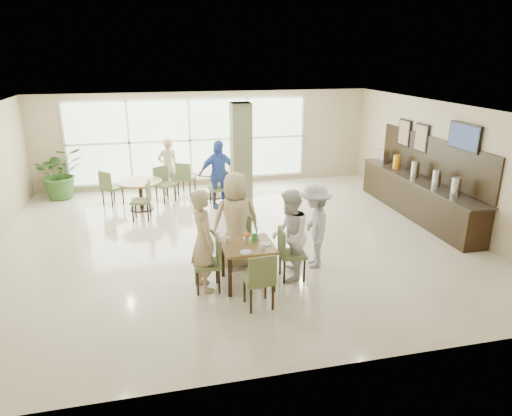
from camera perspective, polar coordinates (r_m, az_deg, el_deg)
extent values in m
plane|color=beige|center=(10.01, -2.67, -3.88)|extent=(10.00, 10.00, 0.00)
plane|color=white|center=(9.30, -2.94, 12.25)|extent=(10.00, 10.00, 0.00)
plane|color=tan|center=(13.91, -6.19, 8.53)|extent=(10.00, 0.00, 10.00)
plane|color=tan|center=(5.46, 5.85, -8.10)|extent=(10.00, 0.00, 10.00)
plane|color=tan|center=(11.52, 22.58, 5.04)|extent=(0.00, 9.00, 9.00)
plane|color=silver|center=(13.83, -8.25, 8.39)|extent=(7.00, 0.00, 7.00)
cube|color=#707E57|center=(10.77, -1.86, 5.61)|extent=(0.45, 0.45, 2.80)
cube|color=brown|center=(7.85, -1.11, -4.73)|extent=(0.89, 0.89, 0.05)
cube|color=black|center=(7.62, -3.28, -8.67)|extent=(0.06, 0.06, 0.70)
cube|color=black|center=(7.76, 2.22, -8.10)|extent=(0.06, 0.06, 0.70)
cube|color=black|center=(8.28, -4.18, -6.33)|extent=(0.06, 0.06, 0.70)
cube|color=black|center=(8.41, 0.88, -5.85)|extent=(0.06, 0.06, 0.70)
cylinder|color=brown|center=(12.05, -14.32, 3.18)|extent=(1.12, 1.12, 0.04)
cylinder|color=black|center=(12.16, -14.18, 1.48)|extent=(0.10, 0.10, 0.71)
cylinder|color=black|center=(12.26, -14.05, -0.04)|extent=(0.60, 0.60, 0.03)
cylinder|color=brown|center=(12.80, -5.35, 4.59)|extent=(1.19, 1.19, 0.04)
cylinder|color=black|center=(12.90, -5.30, 2.98)|extent=(0.10, 0.10, 0.71)
cylinder|color=black|center=(13.00, -5.26, 1.54)|extent=(0.60, 0.60, 0.03)
cylinder|color=white|center=(7.61, 0.89, -4.90)|extent=(0.08, 0.08, 0.10)
cylinder|color=white|center=(8.02, 0.12, -3.61)|extent=(0.08, 0.08, 0.10)
cylinder|color=white|center=(7.91, -3.55, -3.99)|extent=(0.08, 0.08, 0.10)
cylinder|color=white|center=(7.53, -1.28, -5.52)|extent=(0.20, 0.20, 0.01)
cylinder|color=white|center=(8.09, -0.91, -3.74)|extent=(0.20, 0.20, 0.01)
cylinder|color=white|center=(7.84, 1.18, -4.50)|extent=(0.20, 0.20, 0.01)
cylinder|color=#99B27F|center=(7.81, -1.11, -4.16)|extent=(0.07, 0.07, 0.12)
sphere|color=orange|center=(7.78, -0.90, -3.40)|extent=(0.07, 0.07, 0.07)
sphere|color=orange|center=(7.79, -1.27, -3.36)|extent=(0.07, 0.07, 0.07)
sphere|color=orange|center=(7.75, -1.19, -3.50)|extent=(0.07, 0.07, 0.07)
cube|color=green|center=(7.93, -0.20, -3.69)|extent=(0.10, 0.03, 0.15)
cube|color=black|center=(11.98, 19.42, 1.18)|extent=(0.60, 4.60, 0.90)
cube|color=black|center=(11.85, 19.66, 3.35)|extent=(0.64, 4.70, 0.04)
cube|color=black|center=(11.89, 21.13, 5.86)|extent=(0.04, 4.60, 1.00)
cylinder|color=silver|center=(10.69, 23.72, 2.46)|extent=(0.20, 0.20, 0.40)
cylinder|color=silver|center=(11.24, 21.65, 3.47)|extent=(0.20, 0.20, 0.40)
cylinder|color=silver|center=(11.96, 19.27, 4.62)|extent=(0.20, 0.20, 0.40)
cylinder|color=orange|center=(12.71, 17.15, 5.54)|extent=(0.18, 0.18, 0.36)
cube|color=silver|center=(13.31, 15.67, 6.24)|extent=(0.18, 0.30, 0.36)
cube|color=black|center=(10.87, 24.61, 8.08)|extent=(0.06, 1.00, 0.58)
cube|color=#7F99CC|center=(10.86, 24.50, 8.08)|extent=(0.01, 0.92, 0.50)
cube|color=black|center=(12.21, 19.98, 8.23)|extent=(0.04, 0.55, 0.70)
cube|color=brown|center=(12.20, 19.88, 8.23)|extent=(0.01, 0.47, 0.62)
cube|color=black|center=(12.88, 18.08, 8.93)|extent=(0.04, 0.55, 0.70)
cube|color=brown|center=(12.87, 17.99, 8.93)|extent=(0.01, 0.47, 0.62)
imported|color=#356026|center=(13.74, -23.28, 4.06)|extent=(1.65, 1.65, 1.44)
imported|color=tan|center=(7.70, -6.59, -4.04)|extent=(0.56, 0.72, 1.77)
imported|color=tan|center=(8.50, -2.50, -1.51)|extent=(0.90, 0.50, 1.82)
imported|color=white|center=(8.04, 4.23, -3.43)|extent=(0.84, 0.95, 1.65)
imported|color=#AFAFB2|center=(8.57, 7.37, -2.22)|extent=(0.79, 1.14, 1.61)
imported|color=#3E5BBA|center=(11.86, -4.75, 4.23)|extent=(1.13, 0.78, 1.77)
imported|color=white|center=(12.99, -1.86, 5.00)|extent=(0.83, 1.49, 1.52)
imported|color=tan|center=(13.18, -10.93, 5.12)|extent=(0.68, 0.55, 1.62)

